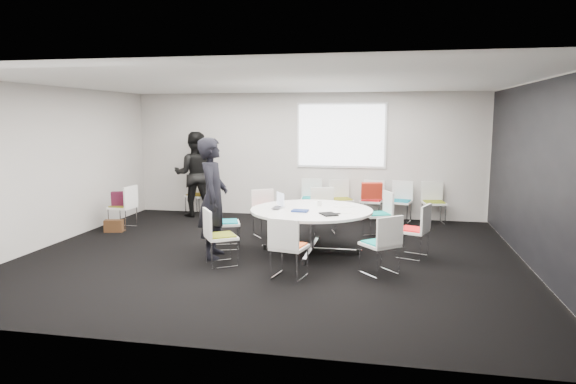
% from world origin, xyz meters
% --- Properties ---
extents(room_shell, '(8.08, 7.08, 2.88)m').
position_xyz_m(room_shell, '(0.09, 0.00, 1.40)').
color(room_shell, black).
rests_on(room_shell, ground).
extents(conference_table, '(2.04, 2.04, 0.73)m').
position_xyz_m(conference_table, '(0.61, 0.35, 0.52)').
color(conference_table, silver).
rests_on(conference_table, ground).
extents(projection_screen, '(1.90, 0.03, 1.35)m').
position_xyz_m(projection_screen, '(0.80, 3.46, 1.85)').
color(projection_screen, white).
rests_on(projection_screen, room_shell).
extents(chair_ring_a, '(0.58, 0.59, 0.88)m').
position_xyz_m(chair_ring_a, '(2.28, 0.29, 0.28)').
color(chair_ring_a, silver).
rests_on(chair_ring_a, ground).
extents(chair_ring_b, '(0.59, 0.60, 0.88)m').
position_xyz_m(chair_ring_b, '(1.69, 1.55, 0.28)').
color(chair_ring_b, silver).
rests_on(chair_ring_b, ground).
extents(chair_ring_c, '(0.57, 0.56, 0.88)m').
position_xyz_m(chair_ring_c, '(0.64, 1.77, 0.28)').
color(chair_ring_c, silver).
rests_on(chair_ring_c, ground).
extents(chair_ring_d, '(0.64, 0.64, 0.88)m').
position_xyz_m(chair_ring_d, '(-0.39, 1.31, 0.28)').
color(chair_ring_d, silver).
rests_on(chair_ring_d, ground).
extents(chair_ring_e, '(0.58, 0.59, 0.88)m').
position_xyz_m(chair_ring_e, '(-0.88, 0.28, 0.28)').
color(chair_ring_e, silver).
rests_on(chair_ring_e, ground).
extents(chair_ring_f, '(0.63, 0.63, 0.88)m').
position_xyz_m(chair_ring_f, '(-0.64, -0.71, 0.28)').
color(chair_ring_f, silver).
rests_on(chair_ring_f, ground).
extents(chair_ring_g, '(0.54, 0.53, 0.88)m').
position_xyz_m(chair_ring_g, '(0.52, -1.13, 0.28)').
color(chair_ring_g, silver).
rests_on(chair_ring_g, ground).
extents(chair_ring_h, '(0.64, 0.64, 0.88)m').
position_xyz_m(chair_ring_h, '(1.78, -0.71, 0.28)').
color(chair_ring_h, silver).
rests_on(chair_ring_h, ground).
extents(chair_back_a, '(0.50, 0.49, 0.88)m').
position_xyz_m(chair_back_a, '(0.18, 3.17, 0.28)').
color(chair_back_a, silver).
rests_on(chair_back_a, ground).
extents(chair_back_b, '(0.59, 0.59, 0.88)m').
position_xyz_m(chair_back_b, '(0.85, 3.16, 0.28)').
color(chair_back_b, silver).
rests_on(chair_back_b, ground).
extents(chair_back_c, '(0.54, 0.53, 0.88)m').
position_xyz_m(chair_back_c, '(1.52, 3.17, 0.28)').
color(chair_back_c, silver).
rests_on(chair_back_c, ground).
extents(chair_back_d, '(0.55, 0.54, 0.88)m').
position_xyz_m(chair_back_d, '(2.12, 3.17, 0.28)').
color(chair_back_d, silver).
rests_on(chair_back_d, ground).
extents(chair_back_e, '(0.52, 0.51, 0.88)m').
position_xyz_m(chair_back_e, '(2.82, 3.17, 0.28)').
color(chair_back_e, silver).
rests_on(chair_back_e, ground).
extents(chair_spare_left, '(0.49, 0.50, 0.88)m').
position_xyz_m(chair_spare_left, '(-3.42, 1.40, 0.28)').
color(chair_spare_left, silver).
rests_on(chair_spare_left, ground).
extents(chair_person_back, '(0.58, 0.57, 0.88)m').
position_xyz_m(chair_person_back, '(-2.48, 3.16, 0.28)').
color(chair_person_back, silver).
rests_on(chair_person_back, ground).
extents(person_main, '(0.57, 0.77, 1.94)m').
position_xyz_m(person_main, '(-0.89, -0.28, 0.97)').
color(person_main, black).
rests_on(person_main, ground).
extents(person_back, '(1.10, 0.96, 1.93)m').
position_xyz_m(person_back, '(-2.49, 3.00, 0.96)').
color(person_back, black).
rests_on(person_back, ground).
extents(laptop, '(0.20, 0.31, 0.02)m').
position_xyz_m(laptop, '(0.07, 0.29, 0.74)').
color(laptop, '#333338').
rests_on(laptop, conference_table).
extents(laptop_lid, '(0.18, 0.26, 0.22)m').
position_xyz_m(laptop_lid, '(0.05, 0.47, 0.86)').
color(laptop_lid, silver).
rests_on(laptop_lid, conference_table).
extents(notebook_black, '(0.34, 0.37, 0.02)m').
position_xyz_m(notebook_black, '(0.95, -0.10, 0.74)').
color(notebook_black, black).
rests_on(notebook_black, conference_table).
extents(tablet_folio, '(0.27, 0.21, 0.03)m').
position_xyz_m(tablet_folio, '(0.46, 0.09, 0.74)').
color(tablet_folio, navy).
rests_on(tablet_folio, conference_table).
extents(papers_right, '(0.37, 0.35, 0.00)m').
position_xyz_m(papers_right, '(1.12, 0.67, 0.73)').
color(papers_right, silver).
rests_on(papers_right, conference_table).
extents(papers_front, '(0.32, 0.25, 0.00)m').
position_xyz_m(papers_front, '(1.24, 0.13, 0.73)').
color(papers_front, silver).
rests_on(papers_front, conference_table).
extents(cup, '(0.08, 0.08, 0.09)m').
position_xyz_m(cup, '(0.70, 0.71, 0.78)').
color(cup, white).
rests_on(cup, conference_table).
extents(phone, '(0.14, 0.07, 0.01)m').
position_xyz_m(phone, '(1.06, 0.01, 0.73)').
color(phone, black).
rests_on(phone, conference_table).
extents(maroon_bag, '(0.42, 0.26, 0.28)m').
position_xyz_m(maroon_bag, '(-3.44, 1.40, 0.62)').
color(maroon_bag, '#481326').
rests_on(maroon_bag, chair_spare_left).
extents(brown_bag, '(0.39, 0.24, 0.24)m').
position_xyz_m(brown_bag, '(-3.45, 1.08, 0.12)').
color(brown_bag, '#432815').
rests_on(brown_bag, ground).
extents(red_jacket, '(0.46, 0.24, 0.36)m').
position_xyz_m(red_jacket, '(1.52, 2.94, 0.70)').
color(red_jacket, '#B12615').
rests_on(red_jacket, chair_back_c).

